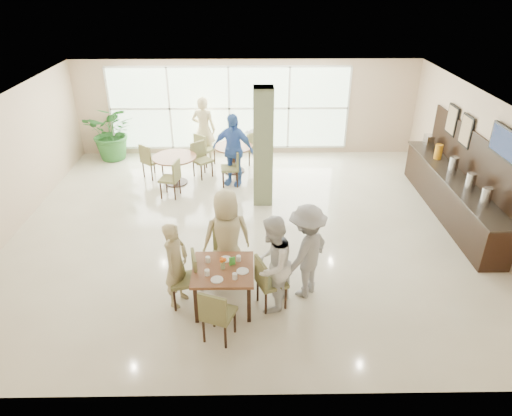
{
  "coord_description": "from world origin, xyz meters",
  "views": [
    {
      "loc": [
        0.09,
        -8.74,
        5.13
      ],
      "look_at": [
        0.2,
        -1.2,
        1.1
      ],
      "focal_mm": 32.0,
      "sensor_mm": 36.0,
      "label": 1
    }
  ],
  "objects_px": {
    "adult_b": "(263,141)",
    "buffet_counter": "(452,192)",
    "main_table": "(223,273)",
    "teen_far": "(227,237)",
    "potted_plant": "(113,132)",
    "teen_right": "(272,264)",
    "round_table_right": "(234,152)",
    "adult_standing": "(204,129)",
    "adult_a": "(233,150)",
    "round_table_left": "(175,163)",
    "teen_left": "(176,265)",
    "teen_standing": "(306,252)"
  },
  "relations": [
    {
      "from": "adult_b",
      "to": "buffet_counter",
      "type": "bearing_deg",
      "value": 37.33
    },
    {
      "from": "main_table",
      "to": "teen_far",
      "type": "relative_size",
      "value": 0.56
    },
    {
      "from": "potted_plant",
      "to": "teen_right",
      "type": "xyz_separation_m",
      "value": [
        4.34,
        -6.77,
        0.03
      ]
    },
    {
      "from": "round_table_right",
      "to": "adult_standing",
      "type": "xyz_separation_m",
      "value": [
        -0.87,
        0.83,
        0.39
      ]
    },
    {
      "from": "adult_a",
      "to": "teen_far",
      "type": "bearing_deg",
      "value": -69.04
    },
    {
      "from": "round_table_left",
      "to": "teen_far",
      "type": "bearing_deg",
      "value": -69.84
    },
    {
      "from": "round_table_right",
      "to": "teen_left",
      "type": "bearing_deg",
      "value": -97.96
    },
    {
      "from": "round_table_right",
      "to": "adult_a",
      "type": "xyz_separation_m",
      "value": [
        0.01,
        -0.81,
        0.38
      ]
    },
    {
      "from": "teen_right",
      "to": "teen_standing",
      "type": "xyz_separation_m",
      "value": [
        0.6,
        0.35,
        0.01
      ]
    },
    {
      "from": "teen_right",
      "to": "adult_b",
      "type": "height_order",
      "value": "teen_right"
    },
    {
      "from": "round_table_left",
      "to": "teen_left",
      "type": "distance_m",
      "value": 4.9
    },
    {
      "from": "main_table",
      "to": "round_table_right",
      "type": "distance_m",
      "value": 5.71
    },
    {
      "from": "main_table",
      "to": "teen_left",
      "type": "xyz_separation_m",
      "value": [
        -0.78,
        0.1,
        0.1
      ]
    },
    {
      "from": "main_table",
      "to": "adult_b",
      "type": "height_order",
      "value": "adult_b"
    },
    {
      "from": "main_table",
      "to": "teen_far",
      "type": "distance_m",
      "value": 0.77
    },
    {
      "from": "potted_plant",
      "to": "adult_standing",
      "type": "bearing_deg",
      "value": -3.71
    },
    {
      "from": "round_table_left",
      "to": "teen_left",
      "type": "xyz_separation_m",
      "value": [
        0.73,
        -4.85,
        0.18
      ]
    },
    {
      "from": "teen_far",
      "to": "adult_b",
      "type": "height_order",
      "value": "teen_far"
    },
    {
      "from": "teen_right",
      "to": "adult_standing",
      "type": "distance_m",
      "value": 6.8
    },
    {
      "from": "adult_b",
      "to": "adult_a",
      "type": "bearing_deg",
      "value": -62.88
    },
    {
      "from": "main_table",
      "to": "adult_b",
      "type": "relative_size",
      "value": 0.59
    },
    {
      "from": "teen_left",
      "to": "teen_standing",
      "type": "xyz_separation_m",
      "value": [
        2.17,
        0.21,
        0.1
      ]
    },
    {
      "from": "teen_left",
      "to": "adult_a",
      "type": "distance_m",
      "value": 4.87
    },
    {
      "from": "teen_left",
      "to": "teen_right",
      "type": "xyz_separation_m",
      "value": [
        1.58,
        -0.15,
        0.09
      ]
    },
    {
      "from": "buffet_counter",
      "to": "adult_standing",
      "type": "relative_size",
      "value": 2.47
    },
    {
      "from": "teen_right",
      "to": "teen_standing",
      "type": "distance_m",
      "value": 0.69
    },
    {
      "from": "adult_a",
      "to": "adult_b",
      "type": "height_order",
      "value": "adult_a"
    },
    {
      "from": "teen_left",
      "to": "adult_standing",
      "type": "distance_m",
      "value": 6.45
    },
    {
      "from": "buffet_counter",
      "to": "teen_far",
      "type": "height_order",
      "value": "buffet_counter"
    },
    {
      "from": "round_table_right",
      "to": "teen_far",
      "type": "bearing_deg",
      "value": -89.59
    },
    {
      "from": "main_table",
      "to": "round_table_left",
      "type": "xyz_separation_m",
      "value": [
        -1.51,
        4.95,
        -0.08
      ]
    },
    {
      "from": "main_table",
      "to": "adult_a",
      "type": "height_order",
      "value": "adult_a"
    },
    {
      "from": "main_table",
      "to": "teen_left",
      "type": "bearing_deg",
      "value": 172.65
    },
    {
      "from": "teen_far",
      "to": "teen_right",
      "type": "relative_size",
      "value": 1.05
    },
    {
      "from": "adult_standing",
      "to": "adult_b",
      "type": "bearing_deg",
      "value": 167.37
    },
    {
      "from": "buffet_counter",
      "to": "main_table",
      "type": "bearing_deg",
      "value": -148.18
    },
    {
      "from": "adult_a",
      "to": "teen_standing",
      "type": "bearing_deg",
      "value": -52.68
    },
    {
      "from": "round_table_right",
      "to": "buffet_counter",
      "type": "relative_size",
      "value": 0.23
    },
    {
      "from": "adult_a",
      "to": "potted_plant",
      "type": "bearing_deg",
      "value": 173.61
    },
    {
      "from": "teen_left",
      "to": "adult_a",
      "type": "height_order",
      "value": "adult_a"
    },
    {
      "from": "teen_standing",
      "to": "round_table_left",
      "type": "bearing_deg",
      "value": -108.04
    },
    {
      "from": "main_table",
      "to": "adult_standing",
      "type": "height_order",
      "value": "adult_standing"
    },
    {
      "from": "main_table",
      "to": "teen_right",
      "type": "bearing_deg",
      "value": -3.36
    },
    {
      "from": "potted_plant",
      "to": "adult_b",
      "type": "distance_m",
      "value": 4.45
    },
    {
      "from": "main_table",
      "to": "adult_a",
      "type": "relative_size",
      "value": 0.53
    },
    {
      "from": "teen_far",
      "to": "adult_a",
      "type": "bearing_deg",
      "value": -104.35
    },
    {
      "from": "teen_right",
      "to": "adult_a",
      "type": "distance_m",
      "value": 5.01
    },
    {
      "from": "adult_a",
      "to": "buffet_counter",
      "type": "bearing_deg",
      "value": 1.36
    },
    {
      "from": "main_table",
      "to": "round_table_left",
      "type": "bearing_deg",
      "value": 106.92
    },
    {
      "from": "round_table_right",
      "to": "buffet_counter",
      "type": "xyz_separation_m",
      "value": [
        5.05,
        -2.57,
        -0.01
      ]
    }
  ]
}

